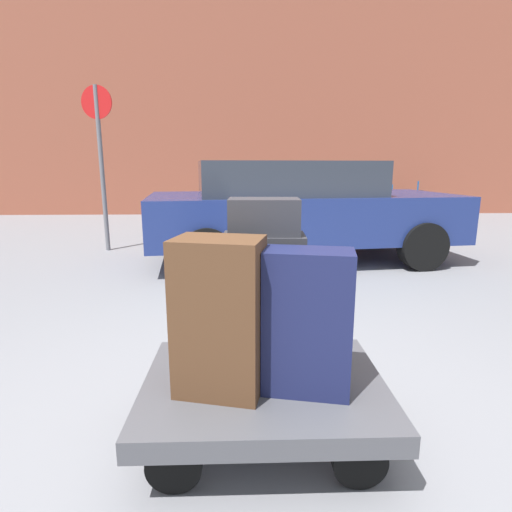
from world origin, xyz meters
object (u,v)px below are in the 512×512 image
suitcase_navy_rear_right (307,322)px  bollard_kerb_far (457,211)px  suitcase_brown_front_left (219,317)px  no_parking_sign (101,152)px  bollard_kerb_near (332,212)px  suitcase_charcoal_stacked_top (264,298)px  luggage_cart (264,392)px  parked_car (298,208)px  bicycle_leaning (399,203)px  duffel_bag_charcoal_topmost_pile (264,217)px  bollard_kerb_mid (391,212)px

suitcase_navy_rear_right → bollard_kerb_far: suitcase_navy_rear_right is taller
suitcase_brown_front_left → no_parking_sign: bearing=126.5°
no_parking_sign → bollard_kerb_near: bearing=34.2°
suitcase_navy_rear_right → suitcase_charcoal_stacked_top: bearing=130.3°
luggage_cart → parked_car: parked_car is taller
suitcase_brown_front_left → bicycle_leaning: size_ratio=0.43×
no_parking_sign → bicycle_leaning: bearing=33.8°
bollard_kerb_far → bicycle_leaning: bearing=122.9°
bicycle_leaning → no_parking_sign: (-6.47, -4.34, 1.20)m
duffel_bag_charcoal_topmost_pile → bollard_kerb_near: duffel_bag_charcoal_topmost_pile is taller
suitcase_navy_rear_right → suitcase_brown_front_left: bearing=-170.5°
suitcase_navy_rear_right → no_parking_sign: no_parking_sign is taller
parked_car → luggage_cart: bearing=-99.8°
bicycle_leaning → bollard_kerb_far: size_ratio=2.95×
duffel_bag_charcoal_topmost_pile → bollard_kerb_mid: duffel_bag_charcoal_topmost_pile is taller
suitcase_brown_front_left → bollard_kerb_mid: (3.65, 7.86, -0.41)m
duffel_bag_charcoal_topmost_pile → no_parking_sign: bearing=119.1°
parked_car → bollard_kerb_near: size_ratio=7.88×
parked_car → bollard_kerb_mid: parked_car is taller
luggage_cart → duffel_bag_charcoal_topmost_pile: (0.01, 0.24, 0.84)m
suitcase_brown_front_left → no_parking_sign: no_parking_sign is taller
parked_car → no_parking_sign: 3.22m
parked_car → suitcase_charcoal_stacked_top: bearing=-100.3°
bollard_kerb_near → bollard_kerb_far: same height
suitcase_navy_rear_right → duffel_bag_charcoal_topmost_pile: (-0.18, 0.33, 0.44)m
luggage_cart → duffel_bag_charcoal_topmost_pile: size_ratio=3.29×
bollard_kerb_mid → bollard_kerb_near: bearing=180.0°
no_parking_sign → bollard_kerb_far: bearing=21.9°
parked_car → suitcase_brown_front_left: bearing=-102.4°
duffel_bag_charcoal_topmost_pile → bollard_kerb_near: bearing=77.2°
bicycle_leaning → bollard_kerb_mid: (-0.71, -1.39, -0.09)m
bollard_kerb_near → bollard_kerb_mid: bearing=0.0°
suitcase_brown_front_left → bollard_kerb_far: size_ratio=1.25×
suitcase_navy_rear_right → duffel_bag_charcoal_topmost_pile: 0.57m
luggage_cart → suitcase_brown_front_left: size_ratio=1.63×
suitcase_charcoal_stacked_top → no_parking_sign: no_parking_sign is taller
suitcase_charcoal_stacked_top → bollard_kerb_far: 9.08m
suitcase_navy_rear_right → bicycle_leaning: bearing=78.1°
bollard_kerb_near → no_parking_sign: 5.41m
suitcase_brown_front_left → parked_car: (0.90, 4.12, 0.06)m
duffel_bag_charcoal_topmost_pile → bicycle_leaning: size_ratio=0.21×
suitcase_charcoal_stacked_top → bollard_kerb_near: (2.02, 7.55, -0.39)m
suitcase_charcoal_stacked_top → suitcase_navy_rear_right: (0.18, -0.33, -0.01)m
bollard_kerb_mid → no_parking_sign: bearing=-152.8°
suitcase_charcoal_stacked_top → duffel_bag_charcoal_topmost_pile: 0.43m
luggage_cart → suitcase_navy_rear_right: 0.45m
bicycle_leaning → bollard_kerb_far: 1.65m
parked_car → bollard_kerb_near: (1.33, 3.74, -0.48)m
bicycle_leaning → no_parking_sign: no_parking_sign is taller
bicycle_leaning → bollard_kerb_near: bearing=-146.9°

